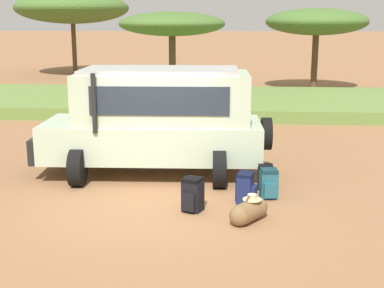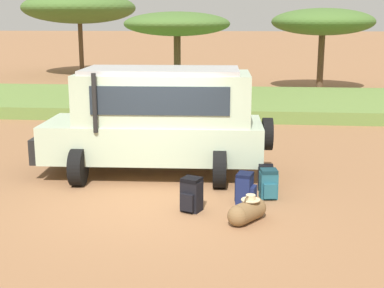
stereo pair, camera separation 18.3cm
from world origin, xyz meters
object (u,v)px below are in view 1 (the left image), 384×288
(duffel_bag_low_black_case, at_px, (249,211))
(acacia_tree_right_mid, at_px, (317,22))
(backpack_cluster_center, at_px, (192,195))
(acacia_tree_centre_back, at_px, (172,24))
(acacia_tree_left_mid, at_px, (72,8))
(backpack_beside_front_wheel, at_px, (269,184))
(backpack_near_rear_wheel, at_px, (246,188))
(safari_vehicle, at_px, (157,119))
(backpack_outermost, at_px, (265,177))

(duffel_bag_low_black_case, distance_m, acacia_tree_right_mid, 19.25)
(backpack_cluster_center, bearing_deg, acacia_tree_centre_back, 98.19)
(backpack_cluster_center, xyz_separation_m, acacia_tree_left_mid, (-9.71, 25.06, 3.90))
(acacia_tree_right_mid, bearing_deg, backpack_beside_front_wheel, -100.74)
(duffel_bag_low_black_case, xyz_separation_m, acacia_tree_right_mid, (3.71, 18.62, 3.18))
(backpack_near_rear_wheel, distance_m, acacia_tree_centre_back, 13.46)
(backpack_cluster_center, relative_size, acacia_tree_right_mid, 0.13)
(acacia_tree_left_mid, xyz_separation_m, acacia_tree_centre_back, (7.79, -11.71, -0.92))
(backpack_cluster_center, height_order, duffel_bag_low_black_case, backpack_cluster_center)
(safari_vehicle, distance_m, duffel_bag_low_black_case, 3.67)
(safari_vehicle, xyz_separation_m, acacia_tree_right_mid, (5.74, 15.77, 2.08))
(backpack_beside_front_wheel, bearing_deg, acacia_tree_left_mid, 114.81)
(backpack_outermost, relative_size, duffel_bag_low_black_case, 0.65)
(backpack_outermost, bearing_deg, backpack_beside_front_wheel, -86.19)
(safari_vehicle, relative_size, acacia_tree_centre_back, 1.17)
(acacia_tree_left_mid, bearing_deg, backpack_beside_front_wheel, -65.19)
(safari_vehicle, xyz_separation_m, backpack_outermost, (2.42, -0.93, -1.04))
(safari_vehicle, relative_size, backpack_outermost, 10.26)
(backpack_near_rear_wheel, distance_m, acacia_tree_right_mid, 18.27)
(backpack_cluster_center, distance_m, acacia_tree_centre_back, 13.82)
(backpack_cluster_center, relative_size, backpack_outermost, 1.23)
(safari_vehicle, bearing_deg, acacia_tree_left_mid, 111.03)
(backpack_near_rear_wheel, height_order, backpack_outermost, backpack_near_rear_wheel)
(safari_vehicle, distance_m, backpack_near_rear_wheel, 2.90)
(acacia_tree_centre_back, relative_size, acacia_tree_right_mid, 0.91)
(backpack_beside_front_wheel, distance_m, backpack_near_rear_wheel, 0.57)
(backpack_cluster_center, relative_size, acacia_tree_centre_back, 0.14)
(backpack_outermost, xyz_separation_m, acacia_tree_right_mid, (3.32, 16.70, 3.12))
(backpack_beside_front_wheel, distance_m, acacia_tree_left_mid, 26.92)
(backpack_outermost, bearing_deg, acacia_tree_right_mid, 78.76)
(duffel_bag_low_black_case, bearing_deg, backpack_near_rear_wheel, 92.02)
(acacia_tree_left_mid, bearing_deg, backpack_cluster_center, -68.82)
(acacia_tree_centre_back, bearing_deg, backpack_beside_front_wheel, -74.81)
(backpack_cluster_center, distance_m, duffel_bag_low_black_case, 1.13)
(duffel_bag_low_black_case, bearing_deg, backpack_outermost, 78.54)
(backpack_cluster_center, xyz_separation_m, backpack_near_rear_wheel, (1.00, 0.56, -0.02))
(safari_vehicle, relative_size, acacia_tree_right_mid, 1.07)
(backpack_outermost, bearing_deg, backpack_near_rear_wheel, -114.93)
(safari_vehicle, relative_size, acacia_tree_left_mid, 0.72)
(backpack_cluster_center, height_order, acacia_tree_left_mid, acacia_tree_left_mid)
(backpack_cluster_center, distance_m, acacia_tree_left_mid, 27.16)
(backpack_beside_front_wheel, distance_m, duffel_bag_low_black_case, 1.41)
(acacia_tree_right_mid, bearing_deg, safari_vehicle, -110.01)
(acacia_tree_right_mid, bearing_deg, backpack_cluster_center, -104.63)
(backpack_near_rear_wheel, bearing_deg, acacia_tree_right_mid, 78.00)
(backpack_near_rear_wheel, xyz_separation_m, acacia_tree_centre_back, (-2.92, 12.79, 3.00))
(backpack_near_rear_wheel, bearing_deg, backpack_cluster_center, -150.70)
(backpack_near_rear_wheel, xyz_separation_m, acacia_tree_right_mid, (3.74, 17.61, 3.08))
(backpack_beside_front_wheel, xyz_separation_m, acacia_tree_centre_back, (-3.38, 12.46, 3.01))
(backpack_near_rear_wheel, height_order, acacia_tree_left_mid, acacia_tree_left_mid)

